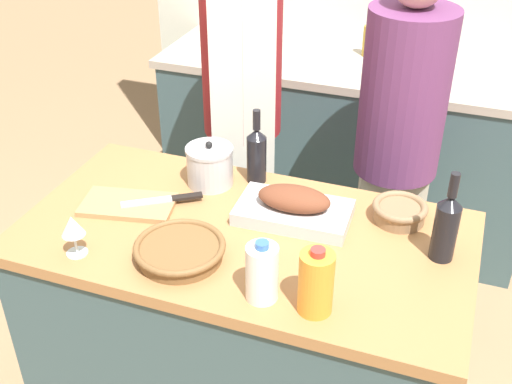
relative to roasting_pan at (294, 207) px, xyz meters
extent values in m
cube|color=#3D565B|center=(-0.12, -0.12, -0.52)|extent=(1.36, 0.72, 0.88)
cube|color=#A37042|center=(-0.12, -0.12, -0.06)|extent=(1.40, 0.74, 0.04)
cube|color=#3D565B|center=(-0.12, 1.35, -0.51)|extent=(1.86, 0.58, 0.89)
cube|color=#ADA393|center=(-0.12, 1.35, -0.05)|extent=(1.91, 0.60, 0.04)
cube|color=#BCBCC1|center=(0.00, 0.00, -0.02)|extent=(0.37, 0.22, 0.04)
ellipsoid|color=brown|center=(0.00, 0.00, 0.03)|extent=(0.24, 0.13, 0.07)
cylinder|color=brown|center=(-0.25, -0.31, -0.02)|extent=(0.25, 0.25, 0.04)
torus|color=brown|center=(-0.25, -0.31, 0.00)|extent=(0.27, 0.27, 0.02)
cube|color=#AD7F51|center=(-0.53, -0.12, -0.03)|extent=(0.33, 0.22, 0.02)
cylinder|color=#B7B7BC|center=(-0.33, 0.11, 0.02)|extent=(0.16, 0.16, 0.13)
cylinder|color=#B7B7BC|center=(-0.33, 0.11, 0.09)|extent=(0.16, 0.16, 0.01)
sphere|color=black|center=(-0.33, 0.11, 0.11)|extent=(0.02, 0.02, 0.02)
cylinder|color=#846647|center=(0.32, 0.11, -0.02)|extent=(0.16, 0.16, 0.05)
torus|color=#846647|center=(0.32, 0.11, 0.01)|extent=(0.18, 0.18, 0.02)
cylinder|color=orange|center=(0.18, -0.39, 0.05)|extent=(0.09, 0.09, 0.18)
cylinder|color=red|center=(0.18, -0.39, 0.15)|extent=(0.04, 0.04, 0.02)
cylinder|color=white|center=(0.03, -0.39, 0.04)|extent=(0.09, 0.09, 0.17)
cylinder|color=#3360B2|center=(0.03, -0.39, 0.13)|extent=(0.04, 0.04, 0.02)
cylinder|color=black|center=(-0.19, 0.18, 0.04)|extent=(0.07, 0.07, 0.17)
cone|color=black|center=(-0.19, 0.18, 0.14)|extent=(0.07, 0.07, 0.03)
cylinder|color=black|center=(-0.19, 0.18, 0.19)|extent=(0.03, 0.03, 0.07)
cylinder|color=black|center=(0.46, -0.04, 0.05)|extent=(0.07, 0.07, 0.18)
cone|color=black|center=(0.46, -0.04, 0.15)|extent=(0.07, 0.07, 0.03)
cylinder|color=black|center=(0.46, -0.04, 0.20)|extent=(0.03, 0.03, 0.07)
cylinder|color=silver|center=(-0.55, -0.39, -0.04)|extent=(0.06, 0.06, 0.00)
cylinder|color=silver|center=(-0.55, -0.39, -0.01)|extent=(0.01, 0.01, 0.07)
cone|color=silver|center=(-0.55, -0.39, 0.06)|extent=(0.07, 0.07, 0.06)
cube|color=#B7B7BC|center=(-0.47, -0.10, -0.02)|extent=(0.16, 0.12, 0.01)
cube|color=black|center=(-0.36, -0.03, -0.02)|extent=(0.10, 0.08, 0.01)
cylinder|color=#B28E2D|center=(-0.08, 1.49, 0.05)|extent=(0.05, 0.05, 0.15)
cylinder|color=black|center=(-0.08, 1.49, 0.13)|extent=(0.02, 0.02, 0.02)
cylinder|color=maroon|center=(0.16, 1.39, 0.06)|extent=(0.06, 0.06, 0.17)
cylinder|color=black|center=(0.16, 1.39, 0.15)|extent=(0.02, 0.02, 0.02)
cube|color=beige|center=(-0.42, 0.63, -0.53)|extent=(0.30, 0.26, 0.87)
cylinder|color=maroon|center=(-0.42, 0.63, 0.27)|extent=(0.32, 0.32, 0.72)
cube|color=silver|center=(-0.36, 0.49, 0.06)|extent=(0.24, 0.11, 0.92)
cube|color=beige|center=(0.22, 0.67, -0.57)|extent=(0.30, 0.23, 0.78)
cylinder|color=#663360|center=(0.22, 0.67, 0.14)|extent=(0.33, 0.33, 0.65)
camera|label=1|loc=(0.47, -1.63, 1.12)|focal=45.00mm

